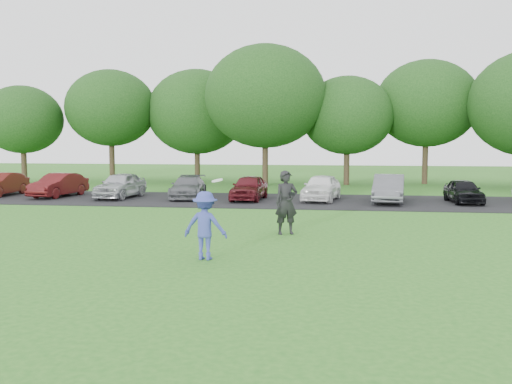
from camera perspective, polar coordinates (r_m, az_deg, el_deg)
ground at (r=13.87m, az=-2.05°, el=-6.69°), size 100.00×100.00×0.00m
parking_lot at (r=26.62m, az=2.88°, el=-0.87°), size 32.00×6.50×0.03m
frisbee_player at (r=13.71m, az=-5.10°, el=-3.35°), size 1.10×0.68×1.96m
camera_bystander at (r=17.26m, az=3.06°, el=-1.06°), size 0.83×0.70×1.94m
parked_cars at (r=26.67m, az=4.40°, el=0.42°), size 30.60×4.54×1.25m
tree_row at (r=36.18m, az=6.75°, el=8.50°), size 42.39×9.85×8.64m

